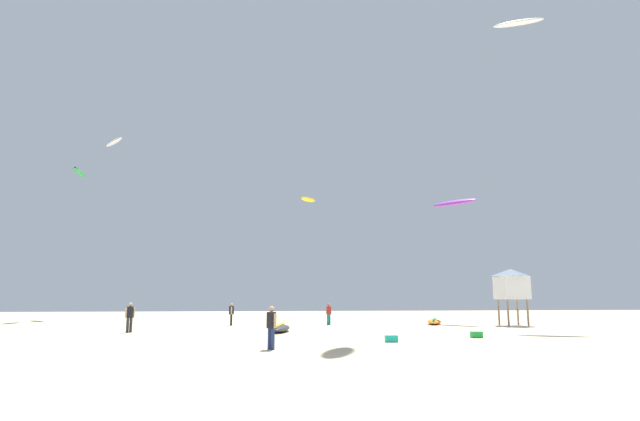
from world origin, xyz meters
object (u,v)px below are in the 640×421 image
Objects in this scene: gear_bag at (477,335)px; kite_aloft_6 at (518,23)px; kite_aloft_4 at (79,172)px; lifeguard_tower at (511,284)px; person_left at (231,312)px; person_right at (329,312)px; person_midground at (130,315)px; cooler_box at (391,339)px; kite_aloft_2 at (114,142)px; kite_aloft_0 at (454,203)px; person_foreground at (271,324)px; kite_grounded_mid at (280,328)px; kite_grounded_near at (434,322)px; kite_aloft_5 at (308,200)px.

gear_bag is 0.14× the size of kite_aloft_6.
kite_aloft_4 is 40.93m from kite_aloft_6.
lifeguard_tower is 20.72m from kite_aloft_6.
person_left is 1.02× the size of person_right.
lifeguard_tower reaches higher than person_midground.
kite_aloft_2 is at bearing 125.68° from cooler_box.
kite_aloft_4 is (-33.29, 8.55, 3.77)m from kite_aloft_0.
person_foreground is at bearing -86.00° from person_left.
kite_grounded_mid is at bearing -70.12° from person_left.
lifeguard_tower reaches higher than gear_bag.
kite_aloft_6 is at bearing -25.55° from lifeguard_tower.
person_midground reaches higher than person_foreground.
person_midground is 0.42× the size of lifeguard_tower.
kite_grounded_near is 0.94× the size of kite_aloft_0.
person_foreground is 0.99× the size of person_midground.
gear_bag is (10.72, 4.82, -0.85)m from person_foreground.
kite_grounded_near is 6.73× the size of gear_bag.
gear_bag is 0.17× the size of kite_aloft_4.
kite_aloft_2 is 1.19× the size of kite_aloft_4.
kite_aloft_5 is at bearing 131.92° from lifeguard_tower.
lifeguard_tower is 7.41× the size of gear_bag.
kite_aloft_6 is at bearing 178.05° from person_foreground.
kite_grounded_mid is at bearing -43.89° from kite_aloft_4.
kite_grounded_mid is 11.48m from gear_bag.
lifeguard_tower is at bearing -48.08° from kite_aloft_5.
kite_grounded_near is at bearing -18.87° from kite_aloft_4.
person_right is 2.84× the size of gear_bag.
person_right is at bearing 169.51° from lifeguard_tower.
person_left is 0.39× the size of kite_grounded_mid.
person_left reaches higher than gear_bag.
kite_aloft_6 is at bearing -46.41° from kite_aloft_5.
lifeguard_tower is (5.25, -2.29, 2.84)m from kite_grounded_near.
person_midground is at bearing -133.72° from person_left.
cooler_box is at bearing 149.95° from person_right.
person_left is at bearing -120.49° from person_foreground.
gear_bag is (5.03, 2.03, 0.00)m from cooler_box.
person_midground is 1.08× the size of person_left.
cooler_box is at bearing -115.59° from kite_grounded_near.
person_left is 20.92m from lifeguard_tower.
kite_aloft_5 reaches higher than person_left.
kite_aloft_0 is at bearing 34.44° from kite_grounded_near.
person_right is 31.17m from kite_aloft_2.
cooler_box is at bearing 24.16° from person_midground.
kite_aloft_2 is at bearing -102.82° from person_foreground.
kite_aloft_4 is (-22.37, 10.25, 12.73)m from person_right.
person_foreground is 21.90m from kite_grounded_near.
kite_grounded_near is 0.96× the size of kite_aloft_6.
person_midground is 29.28m from kite_aloft_2.
cooler_box is 30.50m from kite_aloft_5.
kite_aloft_6 is (35.83, -18.59, 5.48)m from kite_aloft_2.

